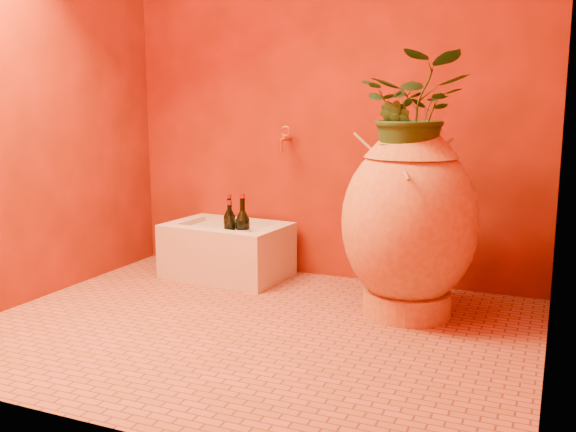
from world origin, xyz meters
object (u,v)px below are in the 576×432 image
at_px(stone_basin, 227,251).
at_px(wine_bottle_b, 243,232).
at_px(wine_bottle_c, 230,234).
at_px(wall_tap, 285,138).
at_px(wine_bottle_a, 230,227).
at_px(amphora, 409,222).

bearing_deg(stone_basin, wine_bottle_b, -30.67).
distance_m(wine_bottle_b, wine_bottle_c, 0.08).
bearing_deg(wall_tap, wine_bottle_a, -160.09).
relative_size(wine_bottle_b, wall_tap, 2.29).
relative_size(stone_basin, wall_tap, 4.83).
bearing_deg(wine_bottle_c, wall_tap, 51.94).
distance_m(amphora, wall_tap, 1.02).
bearing_deg(wine_bottle_a, stone_basin, -75.06).
bearing_deg(stone_basin, wine_bottle_a, 104.94).
bearing_deg(wine_bottle_a, amphora, -15.93).
relative_size(amphora, wine_bottle_a, 3.02).
distance_m(amphora, wine_bottle_a, 1.22).
bearing_deg(amphora, wine_bottle_a, 164.07).
bearing_deg(amphora, stone_basin, 167.03).
bearing_deg(wine_bottle_b, wine_bottle_c, -173.96).
distance_m(stone_basin, wine_bottle_b, 0.23).
relative_size(stone_basin, wine_bottle_a, 2.35).
height_order(wine_bottle_a, wall_tap, wall_tap).
bearing_deg(wine_bottle_c, stone_basin, 127.22).
bearing_deg(wall_tap, wine_bottle_c, -128.06).
height_order(stone_basin, wine_bottle_c, wine_bottle_c).
height_order(amphora, wine_bottle_c, amphora).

